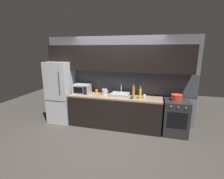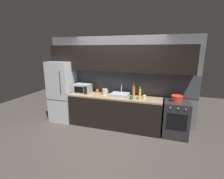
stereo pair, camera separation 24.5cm
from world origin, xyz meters
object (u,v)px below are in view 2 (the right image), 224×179
(mug_orange, at_px, (97,91))
(oven_range, at_px, (176,119))
(mug_white, at_px, (144,97))
(mug_green, at_px, (131,97))
(wine_bottle_amber, at_px, (134,90))
(cooking_pot, at_px, (177,99))
(microwave, at_px, (83,88))
(wine_bottle_yellow, at_px, (140,94))
(refrigerator, at_px, (63,91))
(kettle, at_px, (105,92))

(mug_orange, bearing_deg, oven_range, -4.83)
(mug_orange, relative_size, mug_white, 1.08)
(mug_green, bearing_deg, oven_range, 7.97)
(wine_bottle_amber, distance_m, mug_orange, 1.08)
(cooking_pot, bearing_deg, mug_green, -171.81)
(oven_range, bearing_deg, microwave, 179.56)
(microwave, relative_size, wine_bottle_yellow, 1.42)
(refrigerator, distance_m, wine_bottle_amber, 2.16)
(oven_range, bearing_deg, wine_bottle_yellow, -174.37)
(microwave, xyz_separation_m, wine_bottle_yellow, (1.67, -0.11, -0.00))
(mug_orange, bearing_deg, kettle, -23.82)
(oven_range, distance_m, kettle, 1.98)
(mug_green, bearing_deg, cooking_pot, 8.19)
(wine_bottle_yellow, bearing_deg, microwave, 176.26)
(wine_bottle_yellow, distance_m, wine_bottle_amber, 0.35)
(mug_orange, bearing_deg, refrigerator, -170.18)
(refrigerator, xyz_separation_m, oven_range, (3.26, -0.00, -0.45))
(wine_bottle_amber, relative_size, mug_white, 4.03)
(mug_orange, height_order, mug_green, mug_orange)
(wine_bottle_amber, bearing_deg, mug_white, -29.21)
(wine_bottle_amber, xyz_separation_m, mug_green, (0.01, -0.34, -0.11))
(wine_bottle_yellow, relative_size, cooking_pot, 1.22)
(refrigerator, bearing_deg, mug_white, 0.26)
(kettle, xyz_separation_m, wine_bottle_amber, (0.79, 0.13, 0.07))
(mug_green, bearing_deg, refrigerator, 175.83)
(wine_bottle_amber, height_order, mug_orange, wine_bottle_amber)
(refrigerator, bearing_deg, mug_green, -4.17)
(mug_green, bearing_deg, microwave, 173.21)
(refrigerator, bearing_deg, microwave, 1.55)
(refrigerator, height_order, cooking_pot, refrigerator)
(microwave, xyz_separation_m, mug_orange, (0.38, 0.17, -0.09))
(wine_bottle_amber, relative_size, cooking_pot, 1.39)
(oven_range, height_order, cooking_pot, cooking_pot)
(mug_green, xyz_separation_m, cooking_pot, (1.09, 0.16, 0.03))
(kettle, distance_m, mug_orange, 0.31)
(mug_orange, bearing_deg, mug_white, -7.10)
(mug_white, relative_size, cooking_pot, 0.35)
(refrigerator, distance_m, mug_white, 2.45)
(wine_bottle_amber, distance_m, mug_white, 0.37)
(kettle, xyz_separation_m, cooking_pot, (1.89, -0.06, -0.01))
(wine_bottle_yellow, bearing_deg, refrigerator, 177.79)
(wine_bottle_yellow, height_order, cooking_pot, wine_bottle_yellow)
(mug_white, xyz_separation_m, cooking_pot, (0.79, -0.01, 0.03))
(oven_range, height_order, wine_bottle_amber, wine_bottle_amber)
(refrigerator, xyz_separation_m, mug_green, (2.15, -0.16, 0.05))
(wine_bottle_amber, bearing_deg, cooking_pot, -9.58)
(oven_range, xyz_separation_m, microwave, (-2.58, 0.02, 0.58))
(kettle, relative_size, mug_white, 2.07)
(kettle, height_order, mug_orange, kettle)
(refrigerator, distance_m, mug_green, 2.16)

